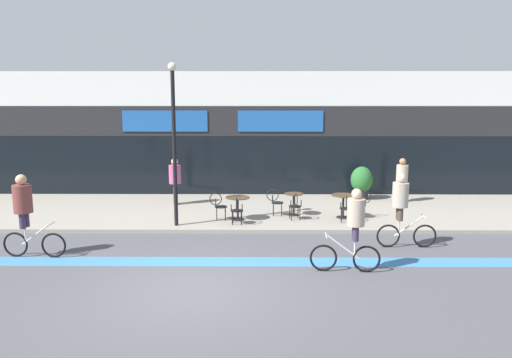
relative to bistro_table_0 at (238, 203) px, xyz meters
name	(u,v)px	position (x,y,z in m)	size (l,w,h in m)	color
ground_plane	(190,291)	(-0.77, -5.75, -0.67)	(120.00, 120.00, 0.00)	#4C4C51
sidewalk_slab	(218,211)	(-0.77, 1.50, -0.61)	(40.00, 5.50, 0.12)	gray
storefront_facade	(226,132)	(-0.77, 6.21, 1.87)	(40.00, 4.06, 5.09)	silver
bike_lane_stripe	(201,262)	(-0.77, -3.82, -0.66)	(36.00, 0.70, 0.01)	#3D7AB7
bistro_table_0	(238,203)	(0.00, 0.00, 0.00)	(0.79, 0.79, 0.76)	black
bistro_table_1	(294,200)	(1.87, 0.62, -0.01)	(0.64, 0.64, 0.76)	black
bistro_table_2	(343,201)	(3.49, 0.31, 0.01)	(0.79, 0.79, 0.78)	black
cafe_chair_0_near	(237,209)	(0.00, -0.63, -0.03)	(0.41, 0.58, 0.90)	black
cafe_chair_0_side	(219,204)	(-0.63, -0.01, -0.03)	(0.59, 0.43, 0.90)	black
cafe_chair_1_near	(295,204)	(1.88, 0.00, -0.03)	(0.45, 0.60, 0.90)	black
cafe_chair_1_side	(275,200)	(1.25, 0.63, -0.03)	(0.58, 0.42, 0.90)	black
cafe_chair_2_near	(346,207)	(3.48, -0.32, -0.03)	(0.45, 0.60, 0.90)	black
cafe_chair_2_side	(362,203)	(4.12, 0.30, -0.03)	(0.59, 0.44, 0.90)	black
planter_pot	(362,182)	(4.70, 3.31, 0.15)	(0.85, 0.85, 1.29)	#232326
lamp_post	(174,133)	(-1.90, -0.72, 2.35)	(0.26, 0.26, 5.00)	black
cyclist_0	(402,204)	(4.60, -2.57, 0.55)	(1.65, 0.48, 2.07)	black
cyclist_1	(353,224)	(2.91, -4.52, 0.50)	(1.67, 0.51, 2.02)	black
cyclist_2	(25,208)	(-5.31, -3.48, 0.64)	(1.68, 0.53, 2.18)	black
pedestrian_near_end	(402,176)	(6.12, 2.79, 0.45)	(0.54, 0.54, 1.68)	#4C3D2D
pedestrian_far_end	(175,177)	(-2.43, 2.32, 0.49)	(0.54, 0.54, 1.74)	#4C3D2D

